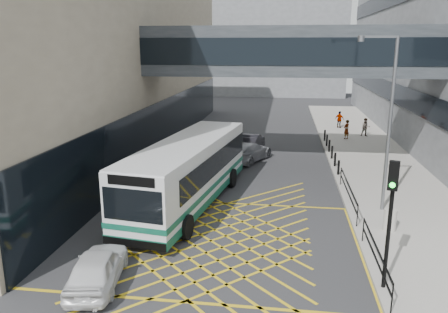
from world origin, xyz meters
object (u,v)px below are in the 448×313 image
at_px(car_dark, 249,144).
at_px(pedestrian_b, 366,127).
at_px(bus, 189,170).
at_px(pedestrian_a, 346,129).
at_px(car_silver, 248,151).
at_px(traffic_light, 391,207).
at_px(car_white, 97,267).
at_px(street_lamp, 387,115).
at_px(litter_bin, 390,220).
at_px(pedestrian_c, 339,120).

xyz_separation_m(car_dark, pedestrian_b, (9.60, 7.24, 0.16)).
bearing_deg(bus, pedestrian_a, 67.81).
xyz_separation_m(car_silver, traffic_light, (5.79, -16.18, 2.25)).
bearing_deg(car_silver, car_white, 100.62).
distance_m(car_silver, traffic_light, 17.33).
distance_m(bus, car_dark, 11.14).
xyz_separation_m(car_white, street_lamp, (10.68, 8.13, 4.14)).
height_order(car_white, car_silver, car_silver).
distance_m(car_white, litter_bin, 12.08).
xyz_separation_m(car_white, pedestrian_a, (11.30, 24.82, 0.32)).
bearing_deg(pedestrian_b, car_white, -118.85).
distance_m(bus, pedestrian_b, 21.59).
xyz_separation_m(pedestrian_a, pedestrian_b, (1.80, 1.35, -0.02)).
distance_m(car_white, car_silver, 17.34).
bearing_deg(litter_bin, car_silver, 121.99).
bearing_deg(pedestrian_a, car_white, 22.26).
bearing_deg(car_dark, pedestrian_b, -135.97).
distance_m(car_white, pedestrian_a, 27.28).
bearing_deg(pedestrian_c, pedestrian_b, 145.41).
xyz_separation_m(car_silver, pedestrian_c, (7.70, 13.12, 0.23)).
bearing_deg(pedestrian_b, pedestrian_c, 112.19).
bearing_deg(pedestrian_b, pedestrian_a, -145.45).
relative_size(car_dark, pedestrian_b, 3.20).
xyz_separation_m(traffic_light, litter_bin, (1.26, 4.89, -2.35)).
height_order(bus, pedestrian_b, bus).
height_order(car_white, litter_bin, car_white).
relative_size(car_dark, car_silver, 1.08).
bearing_deg(street_lamp, bus, 173.29).
height_order(car_silver, pedestrian_b, pedestrian_b).
bearing_deg(traffic_light, street_lamp, 98.26).
bearing_deg(car_white, litter_bin, -160.95).
bearing_deg(bus, car_white, -91.60).
relative_size(car_silver, litter_bin, 4.96).
xyz_separation_m(car_silver, pedestrian_a, (7.68, 7.87, 0.24)).
bearing_deg(car_silver, pedestrian_a, -111.63).
distance_m(pedestrian_a, pedestrian_c, 5.25).
bearing_deg(car_white, bus, -108.86).
relative_size(bus, pedestrian_c, 7.59).
bearing_deg(traffic_light, pedestrian_c, 104.39).
relative_size(traffic_light, pedestrian_a, 2.68).
bearing_deg(pedestrian_a, pedestrian_c, -133.53).
height_order(car_dark, litter_bin, car_dark).
bearing_deg(pedestrian_c, car_white, 100.33).
relative_size(litter_bin, pedestrian_b, 0.60).
xyz_separation_m(car_dark, car_silver, (0.12, -1.98, -0.07)).
bearing_deg(traffic_light, car_white, -157.15).
relative_size(bus, street_lamp, 1.49).
bearing_deg(pedestrian_a, bus, 16.22).
bearing_deg(litter_bin, pedestrian_b, 83.24).
bearing_deg(pedestrian_c, litter_bin, 119.43).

